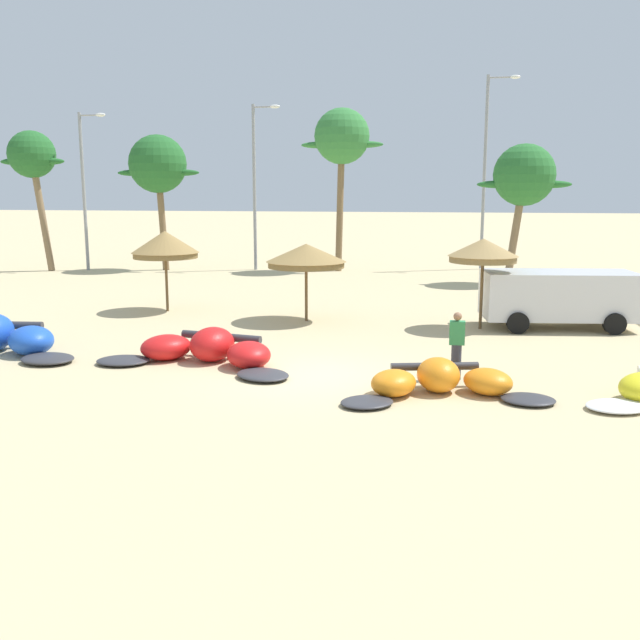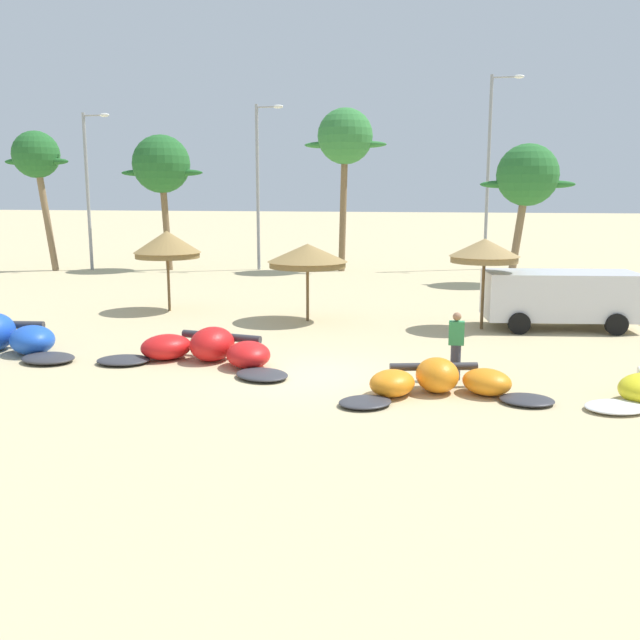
{
  "view_description": "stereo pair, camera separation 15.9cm",
  "coord_description": "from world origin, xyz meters",
  "px_view_note": "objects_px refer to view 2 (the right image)",
  "views": [
    {
      "loc": [
        3.12,
        -16.44,
        4.43
      ],
      "look_at": [
        -0.22,
        2.0,
        1.0
      ],
      "focal_mm": 39.98,
      "sensor_mm": 36.0,
      "label": 1
    },
    {
      "loc": [
        3.28,
        -16.41,
        4.43
      ],
      "look_at": [
        -0.22,
        2.0,
        1.0
      ],
      "focal_mm": 39.98,
      "sensor_mm": 36.0,
      "label": 2
    }
  ],
  "objects_px": {
    "beach_umbrella_near_van": "(167,244)",
    "parked_van": "(557,295)",
    "beach_umbrella_near_palms": "(485,251)",
    "palm_left": "(161,165)",
    "lamppost_west": "(89,183)",
    "kite_left_of_center": "(440,382)",
    "lamppost_east_center": "(491,164)",
    "person_near_kites": "(456,346)",
    "lamppost_west_center": "(260,179)",
    "palm_leftmost": "(36,157)",
    "beach_umbrella_middle": "(307,256)",
    "palm_left_of_gap": "(345,139)",
    "kite_left": "(207,350)",
    "palm_center_left": "(527,177)"
  },
  "relations": [
    {
      "from": "person_near_kites",
      "to": "lamppost_east_center",
      "type": "xyz_separation_m",
      "value": [
        1.68,
        24.61,
        5.02
      ]
    },
    {
      "from": "palm_leftmost",
      "to": "palm_center_left",
      "type": "bearing_deg",
      "value": -2.43
    },
    {
      "from": "palm_left_of_gap",
      "to": "lamppost_west",
      "type": "xyz_separation_m",
      "value": [
        -13.93,
        -2.08,
        -2.35
      ]
    },
    {
      "from": "beach_umbrella_near_van",
      "to": "person_near_kites",
      "type": "xyz_separation_m",
      "value": [
        10.47,
        -7.96,
        -1.65
      ]
    },
    {
      "from": "beach_umbrella_near_palms",
      "to": "palm_left",
      "type": "bearing_deg",
      "value": 139.4
    },
    {
      "from": "beach_umbrella_middle",
      "to": "lamppost_east_center",
      "type": "xyz_separation_m",
      "value": [
        6.68,
        17.73,
        3.59
      ]
    },
    {
      "from": "palm_center_left",
      "to": "lamppost_west",
      "type": "distance_m",
      "value": 23.22
    },
    {
      "from": "beach_umbrella_near_van",
      "to": "palm_left_of_gap",
      "type": "distance_m",
      "value": 15.69
    },
    {
      "from": "lamppost_west",
      "to": "beach_umbrella_near_palms",
      "type": "bearing_deg",
      "value": -33.29
    },
    {
      "from": "beach_umbrella_middle",
      "to": "palm_left",
      "type": "bearing_deg",
      "value": 128.2
    },
    {
      "from": "parked_van",
      "to": "palm_left",
      "type": "distance_m",
      "value": 24.27
    },
    {
      "from": "lamppost_west",
      "to": "palm_leftmost",
      "type": "bearing_deg",
      "value": -164.77
    },
    {
      "from": "kite_left",
      "to": "beach_umbrella_near_van",
      "type": "height_order",
      "value": "beach_umbrella_near_van"
    },
    {
      "from": "kite_left",
      "to": "parked_van",
      "type": "distance_m",
      "value": 11.62
    },
    {
      "from": "palm_leftmost",
      "to": "beach_umbrella_middle",
      "type": "bearing_deg",
      "value": -35.44
    },
    {
      "from": "palm_center_left",
      "to": "palm_left_of_gap",
      "type": "bearing_deg",
      "value": 157.05
    },
    {
      "from": "beach_umbrella_middle",
      "to": "lamppost_west",
      "type": "relative_size",
      "value": 0.32
    },
    {
      "from": "kite_left_of_center",
      "to": "palm_center_left",
      "type": "relative_size",
      "value": 0.71
    },
    {
      "from": "beach_umbrella_near_palms",
      "to": "beach_umbrella_middle",
      "type": "bearing_deg",
      "value": 176.3
    },
    {
      "from": "beach_umbrella_near_palms",
      "to": "parked_van",
      "type": "distance_m",
      "value": 2.82
    },
    {
      "from": "parked_van",
      "to": "palm_left_of_gap",
      "type": "distance_m",
      "value": 18.79
    },
    {
      "from": "person_near_kites",
      "to": "lamppost_west_center",
      "type": "xyz_separation_m",
      "value": [
        -10.83,
        22.04,
        4.2
      ]
    },
    {
      "from": "palm_left_of_gap",
      "to": "palm_center_left",
      "type": "bearing_deg",
      "value": -22.95
    },
    {
      "from": "palm_leftmost",
      "to": "lamppost_west",
      "type": "relative_size",
      "value": 0.89
    },
    {
      "from": "palm_left",
      "to": "palm_center_left",
      "type": "xyz_separation_m",
      "value": [
        19.24,
        -2.66,
        -0.72
      ]
    },
    {
      "from": "kite_left_of_center",
      "to": "palm_left_of_gap",
      "type": "height_order",
      "value": "palm_left_of_gap"
    },
    {
      "from": "lamppost_west_center",
      "to": "person_near_kites",
      "type": "bearing_deg",
      "value": -63.84
    },
    {
      "from": "beach_umbrella_near_palms",
      "to": "lamppost_east_center",
      "type": "relative_size",
      "value": 0.28
    },
    {
      "from": "palm_leftmost",
      "to": "palm_center_left",
      "type": "distance_m",
      "value": 25.85
    },
    {
      "from": "beach_umbrella_middle",
      "to": "lamppost_west_center",
      "type": "bearing_deg",
      "value": 111.05
    },
    {
      "from": "kite_left",
      "to": "person_near_kites",
      "type": "distance_m",
      "value": 6.37
    },
    {
      "from": "palm_center_left",
      "to": "kite_left",
      "type": "bearing_deg",
      "value": -117.77
    },
    {
      "from": "beach_umbrella_near_van",
      "to": "parked_van",
      "type": "distance_m",
      "value": 13.74
    },
    {
      "from": "beach_umbrella_middle",
      "to": "palm_leftmost",
      "type": "distance_m",
      "value": 22.08
    },
    {
      "from": "palm_leftmost",
      "to": "palm_left_of_gap",
      "type": "bearing_deg",
      "value": 9.6
    },
    {
      "from": "kite_left",
      "to": "kite_left_of_center",
      "type": "distance_m",
      "value": 6.27
    },
    {
      "from": "beach_umbrella_near_van",
      "to": "beach_umbrella_near_palms",
      "type": "xyz_separation_m",
      "value": [
        11.29,
        -1.45,
        0.07
      ]
    },
    {
      "from": "palm_leftmost",
      "to": "kite_left_of_center",
      "type": "bearing_deg",
      "value": -42.99
    },
    {
      "from": "parked_van",
      "to": "palm_center_left",
      "type": "xyz_separation_m",
      "value": [
        -0.07,
        11.28,
        3.95
      ]
    },
    {
      "from": "kite_left_of_center",
      "to": "person_near_kites",
      "type": "xyz_separation_m",
      "value": [
        0.34,
        1.36,
        0.52
      ]
    },
    {
      "from": "parked_van",
      "to": "palm_left_of_gap",
      "type": "relative_size",
      "value": 0.57
    },
    {
      "from": "palm_left",
      "to": "lamppost_west",
      "type": "distance_m",
      "value": 4.11
    },
    {
      "from": "beach_umbrella_near_palms",
      "to": "palm_leftmost",
      "type": "height_order",
      "value": "palm_leftmost"
    },
    {
      "from": "person_near_kites",
      "to": "palm_left",
      "type": "bearing_deg",
      "value": 127.49
    },
    {
      "from": "palm_left",
      "to": "lamppost_east_center",
      "type": "xyz_separation_m",
      "value": [
        17.82,
        3.57,
        0.08
      ]
    },
    {
      "from": "lamppost_west_center",
      "to": "lamppost_west",
      "type": "bearing_deg",
      "value": -168.73
    },
    {
      "from": "kite_left_of_center",
      "to": "palm_left",
      "type": "distance_m",
      "value": 27.96
    },
    {
      "from": "palm_leftmost",
      "to": "lamppost_west_center",
      "type": "xyz_separation_m",
      "value": [
        11.87,
        2.56,
        -1.16
      ]
    },
    {
      "from": "kite_left",
      "to": "person_near_kites",
      "type": "xyz_separation_m",
      "value": [
        6.33,
        -0.47,
        0.47
      ]
    },
    {
      "from": "beach_umbrella_near_van",
      "to": "parked_van",
      "type": "xyz_separation_m",
      "value": [
        13.64,
        -0.85,
        -1.38
      ]
    }
  ]
}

